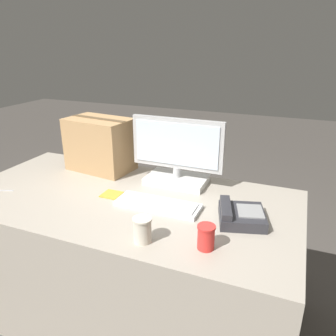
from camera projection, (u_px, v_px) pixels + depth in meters
The scene contains 9 objects.
ground_plane at pixel (130, 307), 2.00m from camera, with size 12.00×12.00×0.00m, color #47423D.
office_desk at pixel (127, 256), 1.87m from camera, with size 1.80×0.90×0.75m.
monitor at pixel (177, 157), 1.85m from camera, with size 0.53×0.22×0.38m.
keyboard at pixel (158, 204), 1.63m from camera, with size 0.43×0.15×0.03m.
desk_phone at pixel (240, 215), 1.49m from camera, with size 0.25×0.26×0.08m.
paper_cup_left at pixel (142, 230), 1.33m from camera, with size 0.08×0.08×0.11m.
paper_cup_right at pixel (206, 237), 1.29m from camera, with size 0.07×0.07×0.10m.
cardboard_box at pixel (100, 144), 2.06m from camera, with size 0.43×0.30×0.33m.
sticky_note_pad at pixel (111, 195), 1.76m from camera, with size 0.10×0.10×0.01m.
Camera 1 is at (0.80, -1.36, 1.52)m, focal length 35.00 mm.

